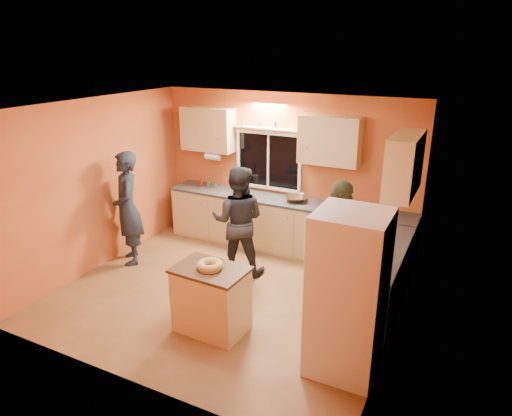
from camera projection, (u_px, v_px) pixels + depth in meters
The scene contains 14 objects.
ground at pixel (228, 293), 6.45m from camera, with size 4.50×4.50×0.00m, color brown.
room_shell at pixel (248, 177), 6.20m from camera, with size 4.54×4.04×2.61m.
back_counter at pixel (278, 224), 7.72m from camera, with size 4.23×0.62×0.90m.
right_counter at pixel (377, 279), 5.90m from camera, with size 0.62×1.84×0.90m.
refrigerator at pixel (348, 294), 4.68m from camera, with size 0.72×0.70×1.80m, color silver.
island at pixel (211, 299), 5.50m from camera, with size 0.89×0.63×0.83m.
bundt_pastry at pixel (210, 265), 5.34m from camera, with size 0.31×0.31×0.09m, color tan.
person_left at pixel (128, 208), 7.11m from camera, with size 0.66×0.43×1.81m, color black.
person_center at pixel (238, 221), 6.79m from camera, with size 0.82×0.64×1.68m, color black.
person_right at pixel (338, 245), 5.91m from camera, with size 1.02×0.42×1.73m, color #323421.
mixing_bowl at pixel (296, 199), 7.44m from camera, with size 0.35×0.35×0.09m, color black.
utensil_crock at pixel (239, 188), 7.82m from camera, with size 0.14×0.14×0.17m, color beige.
potted_plant at pixel (375, 237), 5.69m from camera, with size 0.27×0.23×0.30m, color gray.
red_box at pixel (381, 242), 5.84m from camera, with size 0.16×0.12×0.07m, color #AC231A.
Camera 1 is at (2.87, -4.89, 3.32)m, focal length 32.00 mm.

